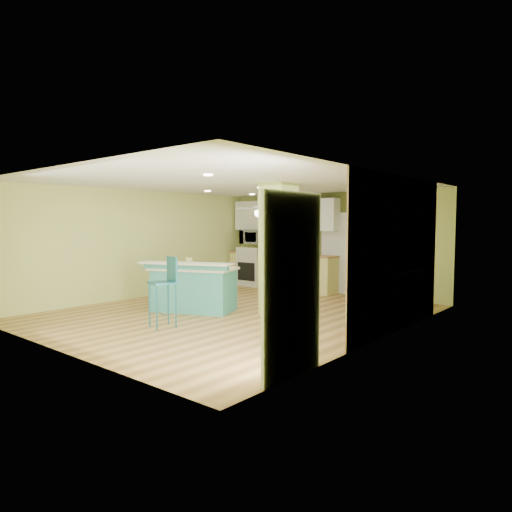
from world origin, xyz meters
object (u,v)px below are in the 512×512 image
at_px(peninsula, 194,288).
at_px(bar_stool, 167,280).
at_px(side_counter, 392,297).
at_px(fruit_bowl, 299,253).
at_px(canister, 189,262).

xyz_separation_m(peninsula, bar_stool, (0.72, -1.25, 0.33)).
bearing_deg(side_counter, bar_stool, -135.94).
bearing_deg(peninsula, fruit_bowl, 66.57).
bearing_deg(side_counter, canister, -161.07).
relative_size(bar_stool, canister, 6.69).
bearing_deg(peninsula, canister, 131.38).
distance_m(bar_stool, fruit_bowl, 4.85).
bearing_deg(bar_stool, side_counter, 60.96).
distance_m(peninsula, side_counter, 3.78).
height_order(peninsula, bar_stool, bar_stool).
xyz_separation_m(bar_stool, fruit_bowl, (-0.62, 4.81, 0.18)).
relative_size(bar_stool, side_counter, 0.81).
xyz_separation_m(side_counter, fruit_bowl, (-3.40, 2.11, 0.50)).
distance_m(peninsula, canister, 0.59).
relative_size(peninsula, side_counter, 1.36).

